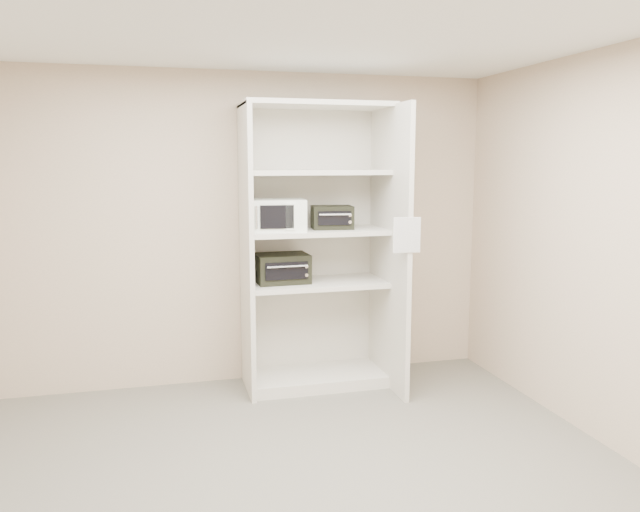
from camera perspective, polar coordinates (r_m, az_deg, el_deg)
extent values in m
cube|color=#676358|center=(3.98, -3.08, -20.56)|extent=(4.50, 4.00, 0.01)
cube|color=white|center=(3.55, -3.46, 20.96)|extent=(4.50, 4.00, 0.01)
cube|color=beige|center=(5.48, -7.42, 2.40)|extent=(4.50, 0.02, 2.70)
cube|color=beige|center=(1.67, 10.80, -12.29)|extent=(4.50, 0.02, 2.70)
cube|color=beige|center=(4.53, 25.84, 0.29)|extent=(0.02, 4.00, 2.70)
cube|color=beige|center=(5.19, -6.72, 0.38)|extent=(0.04, 0.60, 2.40)
cube|color=beige|center=(5.34, 6.37, 0.63)|extent=(0.04, 0.90, 2.40)
cube|color=beige|center=(5.59, -1.06, 1.05)|extent=(1.24, 0.02, 2.40)
cube|color=beige|center=(5.60, -0.32, -11.08)|extent=(1.16, 0.56, 0.10)
cube|color=beige|center=(5.37, -0.33, -2.52)|extent=(1.16, 0.56, 0.04)
cube|color=beige|center=(5.30, -0.34, 2.26)|extent=(1.16, 0.56, 0.04)
cube|color=beige|center=(5.27, -0.34, 7.67)|extent=(1.16, 0.56, 0.04)
cube|color=beige|center=(5.29, -0.35, 13.64)|extent=(1.24, 0.60, 0.04)
cube|color=white|center=(5.17, -3.84, 3.75)|extent=(0.46, 0.37, 0.26)
cube|color=black|center=(5.32, 1.11, 3.56)|extent=(0.37, 0.29, 0.20)
cube|color=black|center=(5.30, -3.49, -1.12)|extent=(0.45, 0.34, 0.24)
cube|color=white|center=(4.89, 7.95, 1.91)|extent=(0.21, 0.02, 0.27)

